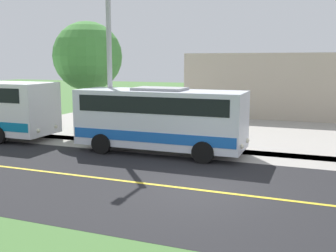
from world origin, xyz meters
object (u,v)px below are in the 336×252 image
Objects in this scene: tree_curbside at (88,57)px; commercial_building at (309,84)px; shuttle_bus_front at (160,117)px; street_light_pole at (108,51)px.

commercial_building is at bearing 141.33° from tree_curbside.
tree_curbside is (-2.94, -5.48, 2.70)m from shuttle_bus_front.
street_light_pole is at bearing 46.97° from tree_curbside.
commercial_building is (-16.52, 8.50, -2.22)m from street_light_pole.
tree_curbside is at bearing -133.03° from street_light_pole.
shuttle_bus_front is 6.78m from tree_curbside.
street_light_pole reaches higher than commercial_building.
shuttle_bus_front is 17.89m from commercial_building.
tree_curbside is at bearing -38.67° from commercial_building.
street_light_pole is 3.70m from tree_curbside.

